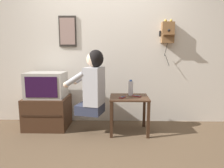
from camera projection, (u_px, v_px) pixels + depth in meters
name	position (u px, v px, depth m)	size (l,w,h in m)	color
ground_plane	(98.00, 149.00, 2.50)	(14.00, 14.00, 0.00)	brown
wall_back	(104.00, 47.00, 3.36)	(6.80, 0.05, 2.55)	beige
side_table	(129.00, 104.00, 2.97)	(0.57, 0.49, 0.54)	#422819
person	(93.00, 83.00, 2.87)	(0.60, 0.47, 0.93)	#2D3347
tv_stand	(48.00, 112.00, 3.20)	(0.66, 0.56, 0.50)	#422819
television	(46.00, 85.00, 3.11)	(0.58, 0.43, 0.39)	#ADA89E
wall_phone_antique	(168.00, 32.00, 3.21)	(0.24, 0.19, 0.75)	brown
framed_picture	(68.00, 31.00, 3.29)	(0.29, 0.03, 0.50)	#2D2823
cell_phone_held	(123.00, 97.00, 2.89)	(0.11, 0.14, 0.01)	maroon
cell_phone_spare	(137.00, 96.00, 2.97)	(0.14, 0.12, 0.01)	maroon
water_bottle	(131.00, 88.00, 3.04)	(0.07, 0.07, 0.24)	silver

